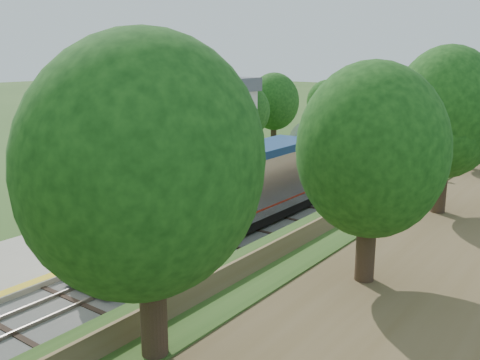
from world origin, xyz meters
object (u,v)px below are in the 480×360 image
Objects in this scene: signal_farside at (398,152)px; train at (464,115)px; lamppost_far at (136,194)px; signal_gantry at (464,102)px; station_building at (203,121)px.

train is at bearing 98.77° from signal_farside.
train is 40.69m from signal_farside.
signal_gantry is at bearing 81.65° from lamppost_far.
signal_farside reaches higher than lamppost_far.
station_building is 20.50m from lamppost_far.
train is 53.19m from lamppost_far.
signal_gantry is at bearing 56.62° from station_building.
lamppost_far is (-6.27, -42.70, -2.26)m from signal_gantry.
signal_farside is at bearing -13.48° from station_building.
station_building is 0.07× the size of train.
signal_gantry is 30.07m from signal_farside.
signal_farside reaches higher than signal_gantry.
lamppost_far is 16.37m from signal_farside.
station_building is at bearing -111.61° from train.
lamppost_far is at bearing -60.07° from station_building.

